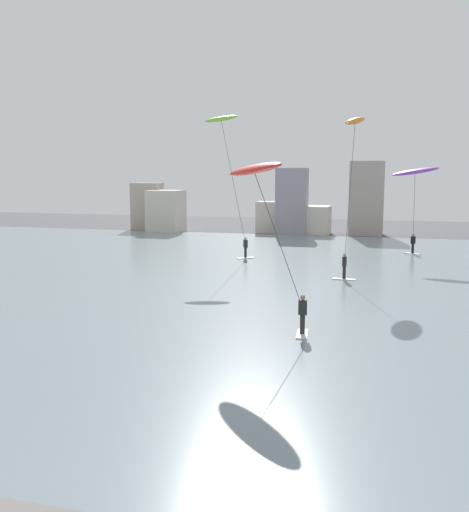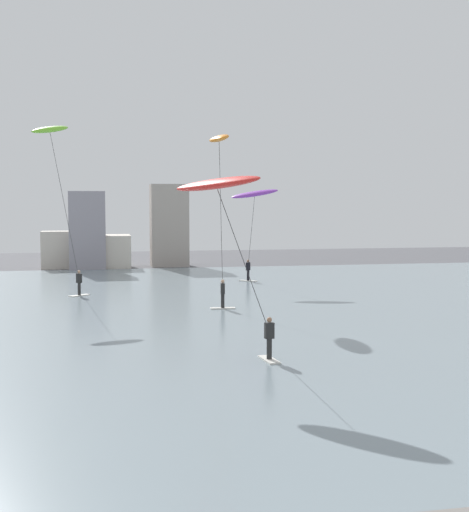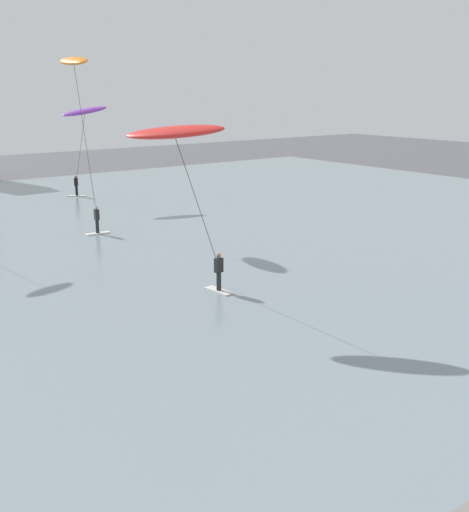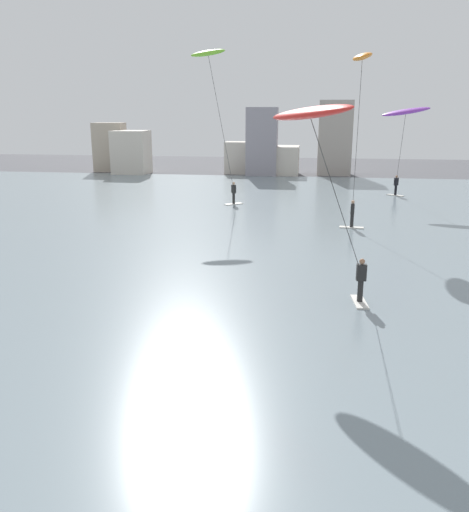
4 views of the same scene
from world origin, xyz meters
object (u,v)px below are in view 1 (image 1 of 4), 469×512
kitesurfer_purple (415,178)px  kitesurfer_red (258,180)px  kitesurfer_orange (354,132)px  kitesurfer_lime (225,139)px

kitesurfer_purple → kitesurfer_red: (-6.60, -23.32, 0.11)m
kitesurfer_orange → kitesurfer_lime: bearing=158.2°
kitesurfer_lime → kitesurfer_red: bearing=-69.7°
kitesurfer_red → kitesurfer_orange: bearing=80.2°
kitesurfer_orange → kitesurfer_red: bearing=-99.8°
kitesurfer_orange → kitesurfer_purple: 9.62m
kitesurfer_lime → kitesurfer_red: size_ratio=1.53×
kitesurfer_purple → kitesurfer_orange: bearing=-115.7°
kitesurfer_lime → kitesurfer_red: (6.97, -18.89, -2.74)m
kitesurfer_purple → kitesurfer_lime: (-13.56, -4.43, 2.85)m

